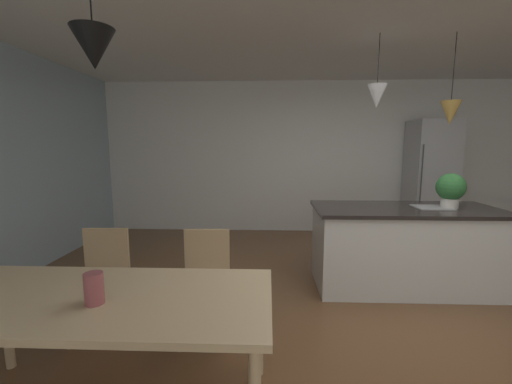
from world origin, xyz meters
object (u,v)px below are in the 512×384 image
Objects in this scene: kitchen_island at (404,246)px; potted_plant_on_island at (451,189)px; refrigerator at (430,180)px; vase_on_dining_table at (94,288)px; chair_far_left at (101,279)px; dining_table at (102,307)px; chair_far_right at (205,280)px.

potted_plant_on_island reaches higher than kitchen_island.
refrigerator reaches higher than vase_on_dining_table.
vase_on_dining_table reaches higher than chair_far_left.
dining_table is at bearing -133.90° from refrigerator.
potted_plant_on_island is at bearing 33.31° from vase_on_dining_table.
chair_far_right reaches higher than dining_table.
kitchen_island is at bearing 19.32° from chair_far_left.
chair_far_right is at bearing -153.36° from kitchen_island.
chair_far_right and chair_far_left have the same top height.
chair_far_right is at bearing -136.98° from refrigerator.
chair_far_left reaches higher than dining_table.
kitchen_island is (2.45, 1.81, -0.19)m from dining_table.
chair_far_right is 0.87m from chair_far_left.
vase_on_dining_table is at bearing -142.08° from kitchen_island.
potted_plant_on_island reaches higher than chair_far_left.
refrigerator is 11.60× the size of vase_on_dining_table.
chair_far_left is at bearing -180.00° from chair_far_right.
refrigerator reaches higher than potted_plant_on_island.
vase_on_dining_table is (0.02, -0.09, 0.15)m from dining_table.
potted_plant_on_island is (3.34, 1.01, 0.63)m from chair_far_left.
chair_far_right is 0.44× the size of kitchen_island.
dining_table is 2.22× the size of chair_far_right.
vase_on_dining_table is (-2.44, -1.90, 0.35)m from kitchen_island.
potted_plant_on_island is (-0.78, -2.02, 0.12)m from refrigerator.
chair_far_left is 5.15m from refrigerator.
chair_far_left is 1.05m from vase_on_dining_table.
chair_far_right is at bearing 64.75° from vase_on_dining_table.
dining_table is 3.45m from potted_plant_on_island.
chair_far_left is at bearing -143.63° from refrigerator.
refrigerator is (4.12, 3.04, 0.52)m from chair_far_left.
chair_far_left is at bearing 117.01° from vase_on_dining_table.
refrigerator is 2.17m from potted_plant_on_island.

